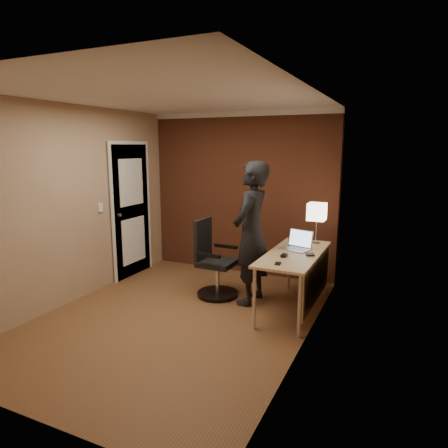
{
  "coord_description": "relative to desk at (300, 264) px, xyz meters",
  "views": [
    {
      "loc": [
        2.34,
        -3.78,
        1.98
      ],
      "look_at": [
        0.35,
        0.55,
        1.05
      ],
      "focal_mm": 32.0,
      "sensor_mm": 36.0,
      "label": 1
    }
  ],
  "objects": [
    {
      "name": "office_chair",
      "position": [
        -1.18,
        0.04,
        -0.15
      ],
      "size": [
        0.55,
        0.57,
        1.01
      ],
      "color": "black",
      "rests_on": "ground"
    },
    {
      "name": "desk_lamp",
      "position": [
        0.06,
        0.54,
        0.55
      ],
      "size": [
        0.22,
        0.22,
        0.54
      ],
      "color": "silver",
      "rests_on": "desk"
    },
    {
      "name": "person",
      "position": [
        -0.64,
        0.04,
        0.3
      ],
      "size": [
        0.45,
        0.67,
        1.81
      ],
      "primitive_type": "imported",
      "rotation": [
        0.0,
        0.0,
        -1.6
      ],
      "color": "black",
      "rests_on": "ground"
    },
    {
      "name": "mouse",
      "position": [
        -0.13,
        -0.24,
        0.14
      ],
      "size": [
        0.06,
        0.1,
        0.03
      ],
      "primitive_type": "cube",
      "rotation": [
        0.0,
        0.0,
        0.01
      ],
      "color": "black",
      "rests_on": "desk"
    },
    {
      "name": "room",
      "position": [
        -1.53,
        0.77,
        0.77
      ],
      "size": [
        4.0,
        4.0,
        4.0
      ],
      "color": "brown",
      "rests_on": "ground"
    },
    {
      "name": "laptop",
      "position": [
        -0.08,
        0.19,
        0.19
      ],
      "size": [
        0.39,
        0.34,
        0.23
      ],
      "color": "silver",
      "rests_on": "desk"
    },
    {
      "name": "wallet",
      "position": [
        0.12,
        -0.05,
        0.14
      ],
      "size": [
        0.13,
        0.14,
        0.02
      ],
      "primitive_type": "cube",
      "rotation": [
        0.0,
        0.0,
        0.4
      ],
      "color": "black",
      "rests_on": "desk"
    },
    {
      "name": "desk",
      "position": [
        0.0,
        0.0,
        0.0
      ],
      "size": [
        0.6,
        1.5,
        0.73
      ],
      "color": "#DAC07E",
      "rests_on": "ground"
    },
    {
      "name": "phone",
      "position": [
        -0.11,
        -0.54,
        0.13
      ],
      "size": [
        0.08,
        0.12,
        0.01
      ],
      "primitive_type": "cube",
      "rotation": [
        0.0,
        0.0,
        0.16
      ],
      "color": "black",
      "rests_on": "desk"
    }
  ]
}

